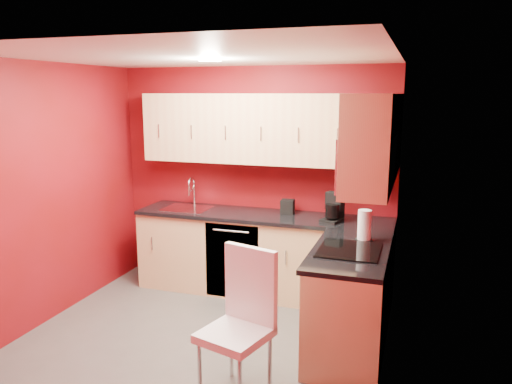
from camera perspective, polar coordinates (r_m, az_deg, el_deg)
The scene contains 21 objects.
floor at distance 4.77m, azimuth -6.23°, elevation -16.33°, with size 3.20×3.20×0.00m, color #4F4C49.
ceiling at distance 4.24m, azimuth -6.96°, elevation 15.16°, with size 3.20×3.20×0.00m, color white.
wall_back at distance 5.71m, azimuth -0.24°, elevation 1.61°, with size 3.20×3.20×0.00m, color maroon.
wall_front at distance 3.10m, azimuth -18.40°, elevation -7.29°, with size 3.20×3.20×0.00m, color maroon.
wall_left at distance 5.21m, azimuth -22.76°, elevation -0.20°, with size 3.00×3.00×0.00m, color maroon.
wall_right at distance 3.96m, azimuth 14.99°, elevation -3.10°, with size 3.00×3.00×0.00m, color maroon.
base_cabinets_back at distance 5.57m, azimuth 0.74°, elevation -7.29°, with size 2.80×0.60×0.87m, color #D8B17B.
base_cabinets_right at distance 4.48m, azimuth 10.75°, elevation -12.24°, with size 0.60×1.30×0.87m, color #D8B17B.
countertop_back at distance 5.43m, azimuth 0.70°, elevation -2.77°, with size 2.80×0.63×0.04m, color black.
countertop_right at distance 4.31m, azimuth 10.74°, elevation -6.73°, with size 0.63×1.27×0.04m, color black.
upper_cabinets_back at distance 5.41m, azimuth 1.18°, elevation 7.22°, with size 2.80×0.35×0.75m, color #DAB07B.
upper_cabinets_right at distance 4.30m, azimuth 13.46°, elevation 6.72°, with size 0.35×1.55×0.75m.
microwave at distance 4.09m, azimuth 12.58°, elevation 3.33°, with size 0.42×0.76×0.42m.
cooktop at distance 4.27m, azimuth 10.62°, elevation -6.54°, with size 0.50×0.55×0.01m, color black.
sink at distance 5.76m, azimuth -7.81°, elevation -1.50°, with size 0.52×0.42×0.35m.
dishwasher_front at distance 5.39m, azimuth -2.77°, elevation -7.94°, with size 0.60×0.02×0.82m, color black.
downlight at distance 4.52m, azimuth -5.28°, elevation 14.76°, with size 0.20×0.20×0.01m, color white.
coffee_maker at distance 5.14m, azimuth 8.68°, elevation -1.76°, with size 0.18×0.24×0.30m, color black, non-canonical shape.
napkin_holder at distance 5.46m, azimuth 3.62°, elevation -1.68°, with size 0.14×0.14×0.15m, color black, non-canonical shape.
paper_towel at distance 4.55m, azimuth 12.29°, elevation -3.74°, with size 0.16×0.16×0.28m, color white, non-canonical shape.
dining_chair at distance 3.73m, azimuth -2.43°, elevation -15.12°, with size 0.44×0.46×1.10m, color white, non-canonical shape.
Camera 1 is at (1.80, -3.83, 2.20)m, focal length 35.00 mm.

